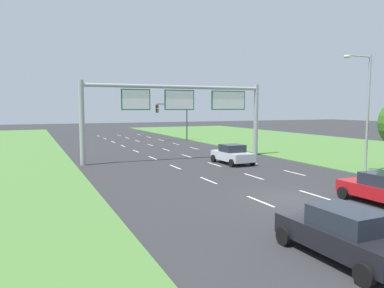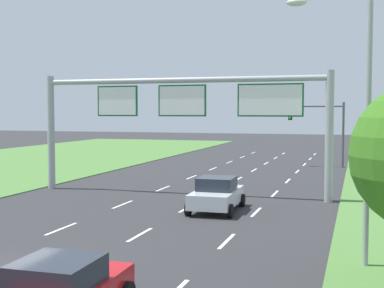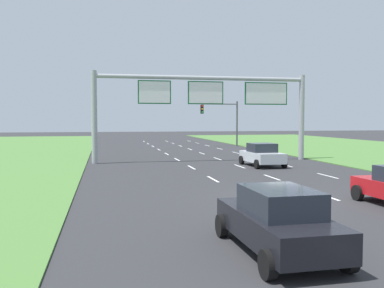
{
  "view_description": "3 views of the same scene",
  "coord_description": "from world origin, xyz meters",
  "px_view_note": "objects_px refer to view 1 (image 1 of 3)",
  "views": [
    {
      "loc": [
        -12.42,
        -15.68,
        4.76
      ],
      "look_at": [
        -0.28,
        12.02,
        1.8
      ],
      "focal_mm": 35.0,
      "sensor_mm": 36.0,
      "label": 1
    },
    {
      "loc": [
        9.85,
        -13.12,
        4.85
      ],
      "look_at": [
        0.42,
        17.13,
        2.88
      ],
      "focal_mm": 50.0,
      "sensor_mm": 36.0,
      "label": 2
    },
    {
      "loc": [
        -7.71,
        -17.0,
        3.33
      ],
      "look_at": [
        -1.21,
        14.43,
        1.49
      ],
      "focal_mm": 40.0,
      "sensor_mm": 36.0,
      "label": 3
    }
  ],
  "objects_px": {
    "car_near_red": "(232,154)",
    "car_mid_lane": "(343,233)",
    "traffic_light_mast": "(174,114)",
    "car_lead_silver": "(383,188)",
    "sign_gantry": "(181,105)",
    "street_lamp": "(364,103)"
  },
  "relations": [
    {
      "from": "car_lead_silver",
      "to": "sign_gantry",
      "type": "bearing_deg",
      "value": 98.56
    },
    {
      "from": "car_mid_lane",
      "to": "street_lamp",
      "type": "height_order",
      "value": "street_lamp"
    },
    {
      "from": "car_near_red",
      "to": "car_mid_lane",
      "type": "distance_m",
      "value": 20.1
    },
    {
      "from": "car_near_red",
      "to": "car_lead_silver",
      "type": "bearing_deg",
      "value": -90.97
    },
    {
      "from": "car_mid_lane",
      "to": "car_near_red",
      "type": "bearing_deg",
      "value": 69.08
    },
    {
      "from": "car_near_red",
      "to": "car_mid_lane",
      "type": "height_order",
      "value": "car_mid_lane"
    },
    {
      "from": "car_near_red",
      "to": "traffic_light_mast",
      "type": "xyz_separation_m",
      "value": [
        3.35,
        22.47,
        3.05
      ]
    },
    {
      "from": "sign_gantry",
      "to": "traffic_light_mast",
      "type": "xyz_separation_m",
      "value": [
        6.35,
        18.29,
        -1.07
      ]
    },
    {
      "from": "car_lead_silver",
      "to": "car_mid_lane",
      "type": "height_order",
      "value": "car_mid_lane"
    },
    {
      "from": "sign_gantry",
      "to": "street_lamp",
      "type": "distance_m",
      "value": 15.15
    },
    {
      "from": "car_lead_silver",
      "to": "sign_gantry",
      "type": "distance_m",
      "value": 19.48
    },
    {
      "from": "car_lead_silver",
      "to": "traffic_light_mast",
      "type": "height_order",
      "value": "traffic_light_mast"
    },
    {
      "from": "car_lead_silver",
      "to": "car_mid_lane",
      "type": "bearing_deg",
      "value": -149.37
    },
    {
      "from": "car_lead_silver",
      "to": "sign_gantry",
      "type": "relative_size",
      "value": 0.24
    },
    {
      "from": "traffic_light_mast",
      "to": "street_lamp",
      "type": "xyz_separation_m",
      "value": [
        3.06,
        -30.17,
        1.21
      ]
    },
    {
      "from": "sign_gantry",
      "to": "car_lead_silver",
      "type": "bearing_deg",
      "value": -80.41
    },
    {
      "from": "sign_gantry",
      "to": "street_lamp",
      "type": "relative_size",
      "value": 2.03
    },
    {
      "from": "street_lamp",
      "to": "sign_gantry",
      "type": "bearing_deg",
      "value": 128.37
    },
    {
      "from": "car_mid_lane",
      "to": "car_lead_silver",
      "type": "bearing_deg",
      "value": 30.64
    },
    {
      "from": "car_near_red",
      "to": "car_mid_lane",
      "type": "relative_size",
      "value": 0.94
    },
    {
      "from": "car_mid_lane",
      "to": "street_lamp",
      "type": "distance_m",
      "value": 17.86
    },
    {
      "from": "sign_gantry",
      "to": "street_lamp",
      "type": "bearing_deg",
      "value": -51.63
    }
  ]
}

